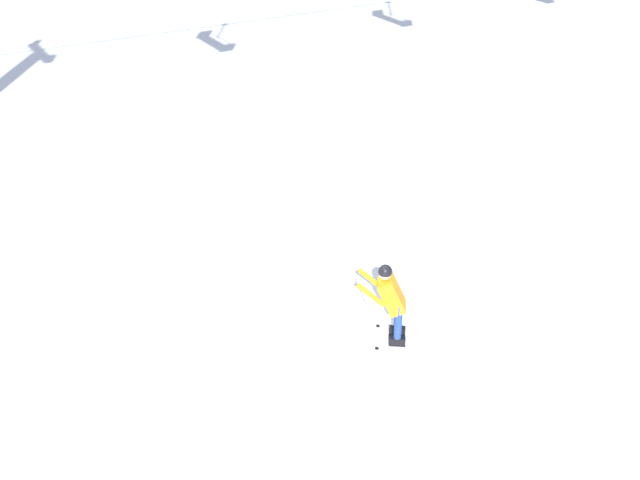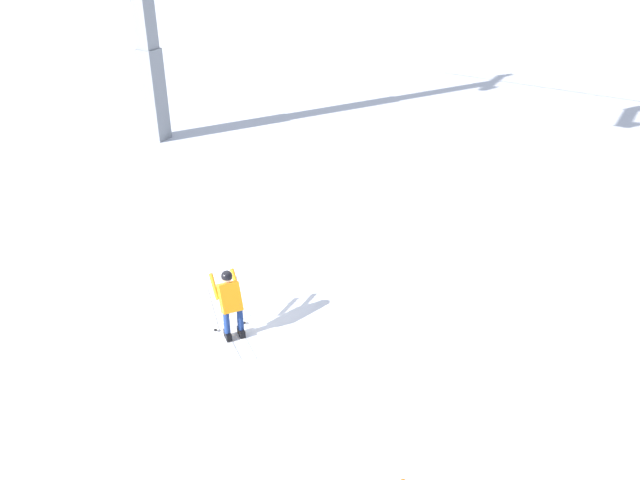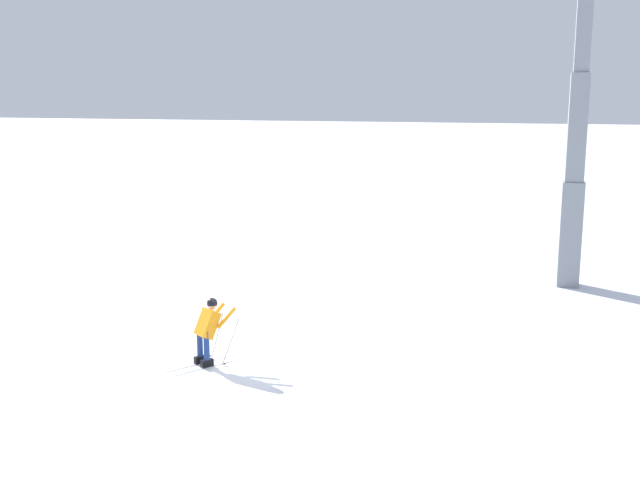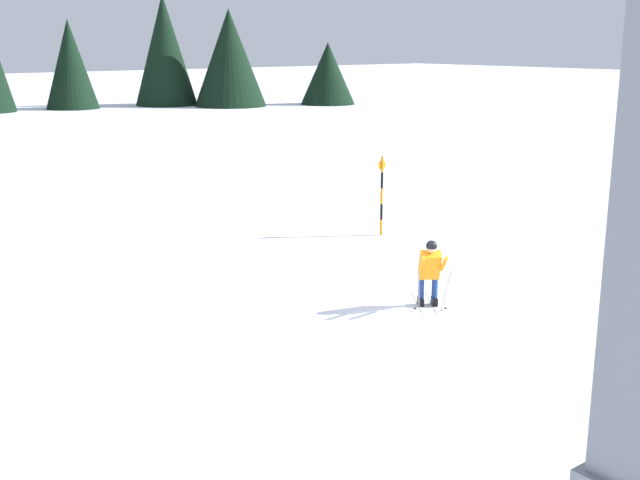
% 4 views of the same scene
% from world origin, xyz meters
% --- Properties ---
extents(ground_plane, '(260.00, 260.00, 0.00)m').
position_xyz_m(ground_plane, '(0.00, 0.00, 0.00)').
color(ground_plane, white).
extents(skier_carving_main, '(1.62, 1.37, 1.61)m').
position_xyz_m(skier_carving_main, '(0.54, -1.06, 0.85)').
color(skier_carving_main, white).
rests_on(skier_carving_main, ground_plane).
extents(trail_marker_pole, '(0.07, 0.28, 2.29)m').
position_xyz_m(trail_marker_pole, '(5.99, -4.67, 1.23)').
color(trail_marker_pole, orange).
rests_on(trail_marker_pole, ground_plane).
extents(tree_line_ridge, '(15.13, 30.83, 9.65)m').
position_xyz_m(tree_line_ridge, '(51.38, -20.85, 4.13)').
color(tree_line_ridge, black).
rests_on(tree_line_ridge, ground_plane).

